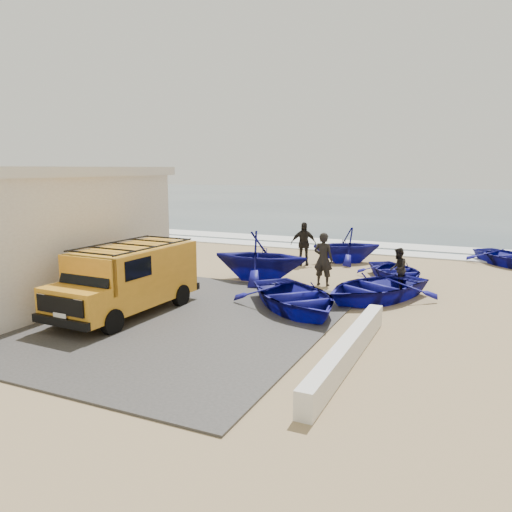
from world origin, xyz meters
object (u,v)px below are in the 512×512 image
(van, at_px, (128,277))
(fisherman_front, at_px, (323,259))
(boat_far_left, at_px, (347,245))
(parapet, at_px, (348,350))
(boat_mid_left, at_px, (260,256))
(fisherman_middle, at_px, (398,269))
(boat_near_right, at_px, (374,287))
(boat_far_right, at_px, (511,257))
(fisherman_back, at_px, (303,244))
(boat_mid_right, at_px, (396,271))
(boat_near_left, at_px, (295,297))

(van, height_order, fisherman_front, van)
(boat_far_left, bearing_deg, fisherman_front, -25.28)
(parapet, relative_size, boat_mid_left, 1.67)
(fisherman_front, height_order, fisherman_middle, fisherman_front)
(parapet, bearing_deg, boat_mid_left, 127.79)
(boat_near_right, relative_size, boat_far_right, 1.09)
(fisherman_back, bearing_deg, boat_far_right, -0.34)
(boat_mid_left, distance_m, boat_far_left, 5.41)
(boat_mid_left, height_order, boat_far_left, boat_mid_left)
(boat_mid_right, relative_size, boat_far_left, 1.07)
(boat_mid_left, height_order, boat_mid_right, boat_mid_left)
(boat_near_right, distance_m, fisherman_middle, 1.89)
(boat_far_left, xyz_separation_m, fisherman_middle, (2.98, -4.31, -0.06))
(boat_mid_left, relative_size, boat_far_right, 0.95)
(fisherman_back, bearing_deg, boat_near_right, -73.08)
(parapet, height_order, boat_near_left, boat_near_left)
(boat_mid_right, relative_size, fisherman_front, 1.67)
(boat_far_left, bearing_deg, parapet, -14.97)
(fisherman_front, xyz_separation_m, fisherman_back, (-1.97, 3.42, -0.02))
(parapet, relative_size, boat_far_right, 1.59)
(boat_mid_left, distance_m, fisherman_front, 2.46)
(fisherman_middle, distance_m, fisherman_back, 5.42)
(boat_far_left, xyz_separation_m, fisherman_front, (0.39, -4.82, 0.18))
(boat_far_right, bearing_deg, fisherman_middle, -159.46)
(boat_near_left, height_order, fisherman_middle, fisherman_middle)
(boat_near_left, bearing_deg, boat_mid_right, 25.63)
(boat_near_right, bearing_deg, boat_far_right, 91.87)
(boat_far_left, bearing_deg, boat_near_right, -7.35)
(boat_mid_left, bearing_deg, fisherman_front, -93.11)
(boat_mid_right, distance_m, fisherman_middle, 1.67)
(parapet, distance_m, boat_mid_right, 8.96)
(parapet, xyz_separation_m, fisherman_back, (-4.70, 10.27, 0.68))
(van, xyz_separation_m, boat_mid_right, (6.37, 8.00, -0.77))
(fisherman_middle, bearing_deg, parapet, -0.35)
(fisherman_middle, bearing_deg, boat_near_right, -14.97)
(boat_near_left, distance_m, boat_far_right, 12.36)
(boat_near_right, height_order, fisherman_back, fisherman_back)
(van, xyz_separation_m, fisherman_back, (2.12, 9.32, -0.15))
(boat_near_right, bearing_deg, fisherman_back, 159.81)
(fisherman_back, bearing_deg, boat_far_left, 17.25)
(boat_near_left, distance_m, boat_mid_right, 6.03)
(parapet, distance_m, boat_mid_left, 8.47)
(boat_mid_left, height_order, fisherman_front, fisherman_front)
(van, bearing_deg, boat_mid_right, 53.41)
(parapet, distance_m, boat_far_right, 14.46)
(boat_far_left, distance_m, fisherman_front, 4.84)
(boat_far_left, bearing_deg, boat_mid_left, -52.33)
(fisherman_front, bearing_deg, boat_far_left, -84.04)
(fisherman_middle, bearing_deg, van, -47.56)
(boat_near_right, xyz_separation_m, fisherman_middle, (0.44, 1.81, 0.32))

